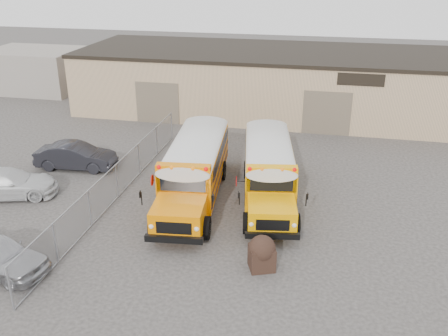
% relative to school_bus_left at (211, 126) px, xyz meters
% --- Properties ---
extents(ground, '(120.00, 120.00, 0.00)m').
position_rel_school_bus_left_xyz_m(ground, '(2.87, -10.14, -1.70)').
color(ground, '#363332').
rests_on(ground, ground).
extents(warehouse, '(30.20, 10.20, 4.67)m').
position_rel_school_bus_left_xyz_m(warehouse, '(2.87, 9.85, 0.67)').
color(warehouse, tan).
rests_on(warehouse, ground).
extents(chainlink_fence, '(0.07, 18.07, 1.81)m').
position_rel_school_bus_left_xyz_m(chainlink_fence, '(-3.13, -7.14, -0.80)').
color(chainlink_fence, gray).
rests_on(chainlink_fence, ground).
extents(distant_building_left, '(8.00, 6.00, 3.60)m').
position_rel_school_bus_left_xyz_m(distant_building_left, '(-19.13, 11.86, 0.10)').
color(distant_building_left, gray).
rests_on(distant_building_left, ground).
extents(school_bus_left, '(3.49, 10.24, 2.94)m').
position_rel_school_bus_left_xyz_m(school_bus_left, '(0.00, 0.00, 0.00)').
color(school_bus_left, orange).
rests_on(school_bus_left, ground).
extents(school_bus_right, '(3.83, 9.74, 2.78)m').
position_rel_school_bus_left_xyz_m(school_bus_right, '(3.31, 0.48, -0.09)').
color(school_bus_right, '#FDA400').
rests_on(school_bus_right, ground).
extents(tarp_bundle, '(1.21, 1.15, 1.44)m').
position_rel_school_bus_left_xyz_m(tarp_bundle, '(4.90, -11.81, -0.96)').
color(tarp_bundle, black).
rests_on(tarp_bundle, ground).
extents(car_white, '(5.35, 3.45, 1.44)m').
position_rel_school_bus_left_xyz_m(car_white, '(-8.65, -8.21, -0.98)').
color(car_white, silver).
rests_on(car_white, ground).
extents(car_dark, '(4.64, 1.93, 1.49)m').
position_rel_school_bus_left_xyz_m(car_dark, '(-6.96, -4.14, -0.95)').
color(car_dark, black).
rests_on(car_dark, ground).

